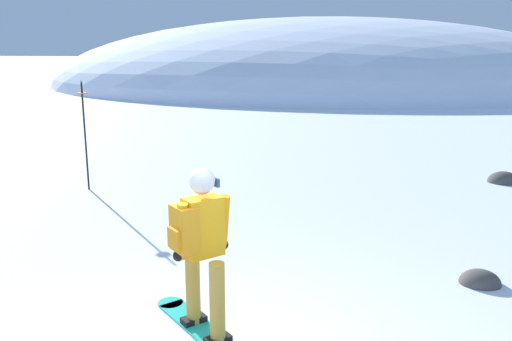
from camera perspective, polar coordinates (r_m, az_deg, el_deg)
The scene contains 5 objects.
ridge_peak_main at distance 43.40m, azimuth 7.02°, elevation 9.24°, with size 41.37×37.24×10.01m.
snowboarder_main at distance 5.23m, azimuth -5.90°, elevation -8.26°, with size 1.35×1.41×1.71m.
piste_marker_near at distance 11.10m, azimuth -17.77°, elevation 4.28°, with size 0.20×0.20×2.19m.
rock_dark at distance 7.20m, azimuth 22.70°, elevation -11.03°, with size 0.50×0.42×0.35m.
rock_mid at distance 12.53m, azimuth 24.83°, elevation -1.15°, with size 0.67×0.57×0.47m.
Camera 1 is at (1.03, -4.11, 2.81)m, focal length 37.59 mm.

